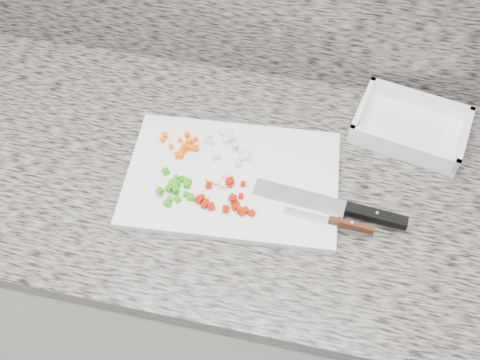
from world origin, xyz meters
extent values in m
cube|color=silver|center=(0.00, 1.44, 0.43)|extent=(3.92, 0.62, 0.86)
cube|color=slate|center=(0.00, 1.44, 0.88)|extent=(3.96, 0.64, 0.04)
cube|color=white|center=(0.04, 1.42, 0.91)|extent=(0.44, 0.31, 0.01)
cube|color=#FF5905|center=(-0.04, 1.47, 0.92)|extent=(0.01, 0.01, 0.01)
cube|color=#FF5905|center=(-0.05, 1.49, 0.92)|extent=(0.01, 0.01, 0.01)
cube|color=#FF5905|center=(-0.06, 1.48, 0.92)|extent=(0.01, 0.01, 0.01)
cube|color=#FF5905|center=(-0.07, 1.46, 0.93)|extent=(0.01, 0.01, 0.01)
cube|color=#FF5905|center=(-0.05, 1.47, 0.92)|extent=(0.01, 0.01, 0.01)
cube|color=#FF5905|center=(-0.05, 1.47, 0.92)|extent=(0.01, 0.01, 0.01)
cube|color=#FF5905|center=(-0.07, 1.48, 0.92)|extent=(0.01, 0.01, 0.01)
cube|color=#FF5905|center=(-0.07, 1.45, 0.92)|extent=(0.01, 0.01, 0.01)
cube|color=#FF5905|center=(-0.12, 1.49, 0.92)|extent=(0.01, 0.01, 0.01)
cube|color=#FF5905|center=(-0.12, 1.47, 0.92)|extent=(0.01, 0.01, 0.01)
cube|color=#FF5905|center=(-0.08, 1.44, 0.92)|extent=(0.02, 0.02, 0.01)
cube|color=#FF5905|center=(-0.07, 1.46, 0.92)|extent=(0.01, 0.01, 0.01)
cube|color=#FF5905|center=(-0.08, 1.48, 0.92)|extent=(0.01, 0.01, 0.01)
cube|color=#FF5905|center=(-0.07, 1.45, 0.92)|extent=(0.01, 0.01, 0.01)
cube|color=#FF5905|center=(-0.06, 1.47, 0.92)|extent=(0.01, 0.01, 0.01)
cube|color=#FF5905|center=(-0.07, 1.44, 0.92)|extent=(0.01, 0.01, 0.01)
cube|color=#FF5905|center=(-0.07, 1.50, 0.92)|extent=(0.01, 0.01, 0.01)
cube|color=#FF5905|center=(-0.09, 1.46, 0.93)|extent=(0.01, 0.01, 0.01)
cube|color=silver|center=(0.00, 1.52, 0.92)|extent=(0.01, 0.01, 0.01)
cube|color=silver|center=(-0.01, 1.52, 0.92)|extent=(0.02, 0.02, 0.01)
cube|color=silver|center=(0.01, 1.51, 0.92)|extent=(0.01, 0.01, 0.01)
cube|color=silver|center=(-0.03, 1.49, 0.92)|extent=(0.01, 0.01, 0.01)
cube|color=silver|center=(-0.02, 1.49, 0.92)|extent=(0.01, 0.01, 0.01)
cube|color=silver|center=(0.00, 1.52, 0.92)|extent=(0.02, 0.02, 0.01)
cube|color=silver|center=(0.00, 1.46, 0.92)|extent=(0.01, 0.01, 0.01)
cube|color=silver|center=(0.02, 1.50, 0.93)|extent=(0.01, 0.01, 0.01)
cube|color=silver|center=(0.05, 1.48, 0.92)|extent=(0.01, 0.01, 0.01)
cube|color=silver|center=(0.01, 1.52, 0.92)|extent=(0.01, 0.01, 0.01)
cube|color=silver|center=(-0.03, 1.51, 0.92)|extent=(0.01, 0.01, 0.01)
cube|color=silver|center=(0.05, 1.48, 0.92)|extent=(0.01, 0.01, 0.01)
cube|color=silver|center=(0.01, 1.50, 0.92)|extent=(0.02, 0.02, 0.01)
cube|color=silver|center=(0.06, 1.47, 0.92)|extent=(0.02, 0.02, 0.01)
cube|color=silver|center=(0.05, 1.46, 0.92)|extent=(0.01, 0.01, 0.01)
cube|color=silver|center=(0.03, 1.49, 0.92)|extent=(0.01, 0.01, 0.01)
cube|color=silver|center=(0.03, 1.48, 0.93)|extent=(0.02, 0.02, 0.01)
cube|color=silver|center=(0.00, 1.45, 0.92)|extent=(0.02, 0.02, 0.01)
cube|color=silver|center=(0.06, 1.47, 0.92)|extent=(0.01, 0.01, 0.01)
cube|color=silver|center=(0.05, 1.45, 0.92)|extent=(0.02, 0.02, 0.01)
cube|color=silver|center=(0.06, 1.48, 0.92)|extent=(0.01, 0.01, 0.01)
cube|color=#29960D|center=(-0.04, 1.35, 0.92)|extent=(0.01, 0.01, 0.01)
cube|color=#29960D|center=(-0.02, 1.35, 0.92)|extent=(0.01, 0.01, 0.01)
cube|color=#29960D|center=(-0.06, 1.35, 0.93)|extent=(0.02, 0.02, 0.01)
cube|color=#29960D|center=(-0.04, 1.38, 0.92)|extent=(0.02, 0.02, 0.01)
cube|color=#29960D|center=(-0.05, 1.39, 0.92)|extent=(0.01, 0.01, 0.01)
cube|color=#29960D|center=(-0.06, 1.37, 0.92)|extent=(0.02, 0.02, 0.01)
cube|color=#29960D|center=(-0.06, 1.37, 0.92)|extent=(0.01, 0.01, 0.01)
cube|color=#29960D|center=(-0.06, 1.36, 0.93)|extent=(0.01, 0.01, 0.01)
cube|color=#29960D|center=(-0.06, 1.39, 0.92)|extent=(0.01, 0.01, 0.01)
cube|color=#29960D|center=(-0.07, 1.35, 0.93)|extent=(0.01, 0.01, 0.01)
cube|color=#29960D|center=(-0.06, 1.32, 0.92)|extent=(0.01, 0.01, 0.01)
cube|color=#29960D|center=(-0.04, 1.38, 0.92)|extent=(0.01, 0.01, 0.01)
cube|color=#29960D|center=(-0.05, 1.34, 0.92)|extent=(0.01, 0.01, 0.01)
cube|color=#29960D|center=(-0.09, 1.40, 0.92)|extent=(0.02, 0.02, 0.01)
cube|color=#29960D|center=(-0.07, 1.33, 0.92)|extent=(0.01, 0.01, 0.01)
cube|color=#29960D|center=(-0.06, 1.34, 0.92)|extent=(0.01, 0.01, 0.01)
cube|color=#29960D|center=(-0.08, 1.34, 0.93)|extent=(0.02, 0.02, 0.01)
cube|color=#29960D|center=(-0.07, 1.37, 0.92)|extent=(0.02, 0.02, 0.01)
cube|color=#29960D|center=(-0.05, 1.39, 0.92)|extent=(0.01, 0.01, 0.01)
cube|color=#29960D|center=(-0.07, 1.36, 0.92)|extent=(0.01, 0.01, 0.01)
cube|color=#A51602|center=(0.06, 1.35, 0.92)|extent=(0.02, 0.02, 0.01)
cube|color=#A51602|center=(-0.01, 1.34, 0.92)|extent=(0.01, 0.01, 0.01)
cube|color=#A51602|center=(0.07, 1.40, 0.92)|extent=(0.01, 0.01, 0.01)
cube|color=#A51602|center=(0.08, 1.34, 0.92)|extent=(0.02, 0.02, 0.01)
cube|color=#A51602|center=(0.07, 1.34, 0.92)|extent=(0.01, 0.01, 0.01)
cube|color=#A51602|center=(0.04, 1.40, 0.92)|extent=(0.01, 0.01, 0.01)
cube|color=#A51602|center=(0.06, 1.36, 0.93)|extent=(0.02, 0.02, 0.01)
cube|color=#A51602|center=(0.10, 1.34, 0.92)|extent=(0.01, 0.01, 0.01)
cube|color=#A51602|center=(-0.01, 1.35, 0.92)|extent=(0.02, 0.02, 0.01)
cube|color=#A51602|center=(0.06, 1.36, 0.92)|extent=(0.02, 0.02, 0.01)
cube|color=#A51602|center=(0.01, 1.34, 0.92)|extent=(0.01, 0.01, 0.01)
cube|color=#A51602|center=(0.07, 1.37, 0.92)|extent=(0.01, 0.01, 0.01)
cube|color=#A51602|center=(0.05, 1.34, 0.92)|extent=(0.01, 0.01, 0.01)
cube|color=#A51602|center=(0.01, 1.34, 0.92)|extent=(0.01, 0.01, 0.01)
cube|color=#A51602|center=(0.06, 1.34, 0.92)|extent=(0.02, 0.02, 0.01)
cube|color=#A51602|center=(-0.01, 1.34, 0.92)|extent=(0.01, 0.01, 0.01)
cube|color=#A51602|center=(0.00, 1.35, 0.92)|extent=(0.01, 0.01, 0.01)
cube|color=#A51602|center=(0.02, 1.34, 0.92)|extent=(0.02, 0.02, 0.01)
cube|color=#A51602|center=(0.04, 1.39, 0.92)|extent=(0.01, 0.01, 0.01)
cube|color=#A51602|center=(0.08, 1.33, 0.92)|extent=(0.01, 0.01, 0.01)
cube|color=#A51602|center=(0.04, 1.40, 0.92)|extent=(0.02, 0.02, 0.01)
cube|color=#A51602|center=(0.00, 1.38, 0.92)|extent=(0.01, 0.01, 0.01)
cube|color=beige|center=(0.01, 1.39, 0.92)|extent=(0.01, 0.01, 0.01)
cube|color=beige|center=(-0.01, 1.40, 0.92)|extent=(0.01, 0.01, 0.00)
cube|color=beige|center=(0.02, 1.39, 0.92)|extent=(0.01, 0.01, 0.01)
cube|color=beige|center=(0.03, 1.38, 0.92)|extent=(0.01, 0.01, 0.01)
cube|color=beige|center=(0.02, 1.39, 0.92)|extent=(0.01, 0.01, 0.01)
cube|color=beige|center=(0.03, 1.42, 0.92)|extent=(0.01, 0.01, 0.01)
cube|color=beige|center=(0.03, 1.41, 0.92)|extent=(0.01, 0.01, 0.01)
cube|color=beige|center=(0.04, 1.40, 0.92)|extent=(0.01, 0.01, 0.01)
cube|color=beige|center=(0.03, 1.39, 0.92)|extent=(0.01, 0.01, 0.01)
cube|color=beige|center=(0.04, 1.41, 0.92)|extent=(0.01, 0.01, 0.01)
cube|color=beige|center=(0.00, 1.39, 0.92)|extent=(0.01, 0.01, 0.01)
cube|color=beige|center=(0.02, 1.41, 0.92)|extent=(0.01, 0.01, 0.00)
cube|color=silver|center=(0.18, 1.39, 0.92)|extent=(0.18, 0.06, 0.00)
cube|color=black|center=(0.32, 1.38, 0.92)|extent=(0.12, 0.03, 0.02)
cylinder|color=silver|center=(0.32, 1.38, 0.93)|extent=(0.01, 0.01, 0.00)
cube|color=silver|center=(0.20, 1.36, 0.92)|extent=(0.09, 0.02, 0.00)
cube|color=#4C2513|center=(0.28, 1.35, 0.92)|extent=(0.08, 0.02, 0.02)
cylinder|color=silver|center=(0.28, 1.35, 0.93)|extent=(0.01, 0.01, 0.00)
cube|color=white|center=(0.38, 1.62, 0.91)|extent=(0.25, 0.20, 0.01)
cube|color=white|center=(0.40, 1.69, 0.93)|extent=(0.22, 0.06, 0.04)
cube|color=white|center=(0.36, 1.55, 0.93)|extent=(0.22, 0.06, 0.04)
cube|color=white|center=(0.48, 1.60, 0.93)|extent=(0.04, 0.16, 0.04)
cube|color=white|center=(0.28, 1.64, 0.93)|extent=(0.04, 0.16, 0.04)
camera|label=1|loc=(0.19, 0.82, 1.77)|focal=40.00mm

